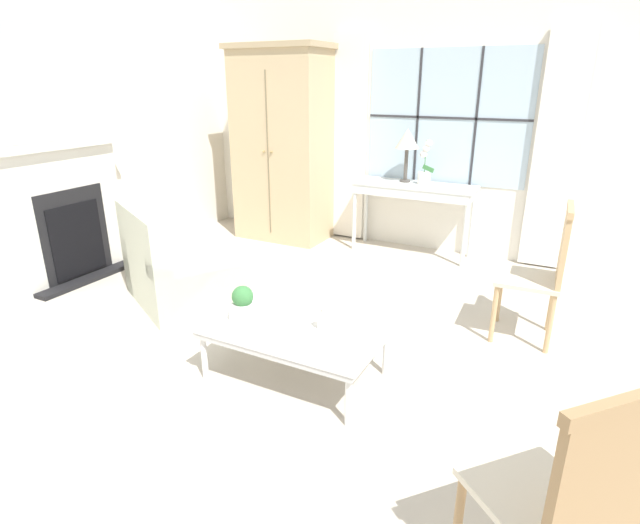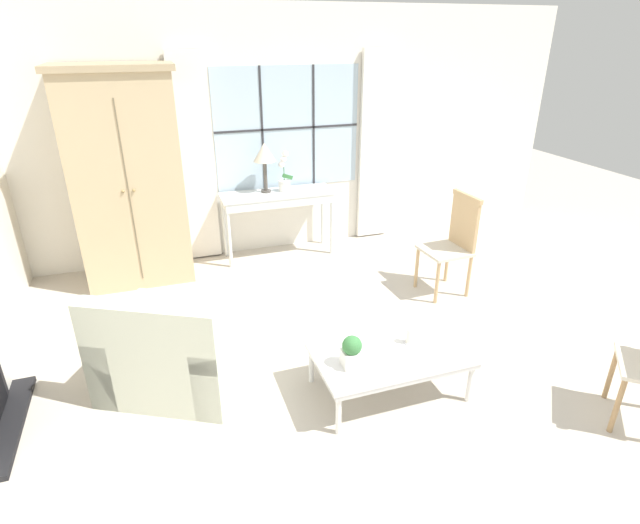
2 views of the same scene
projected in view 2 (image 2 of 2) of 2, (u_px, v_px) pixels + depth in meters
The scene contains 11 objects.
ground_plane at pixel (397, 384), 3.87m from camera, with size 14.00×14.00×0.00m, color #BCB2A3.
wall_back_windowed at pixel (288, 135), 5.89m from camera, with size 7.20×0.14×2.80m.
armoire at pixel (128, 179), 5.13m from camera, with size 1.15×0.70×2.23m.
console_table at pixel (277, 200), 5.86m from camera, with size 1.32×0.42×0.79m.
table_lamp at pixel (264, 154), 5.64m from camera, with size 0.26×0.26×0.57m.
potted_orchid at pixel (284, 176), 5.81m from camera, with size 0.17×0.14×0.47m.
armchair_upholstered at pixel (175, 353), 3.78m from camera, with size 1.28×1.22×0.86m.
side_chair_wooden at pixel (454, 239), 5.06m from camera, with size 0.46×0.46×1.04m.
coffee_table at pixel (390, 354), 3.67m from camera, with size 1.13×0.69×0.37m.
potted_plant_small at pixel (352, 351), 3.43m from camera, with size 0.14×0.14×0.23m.
pillar_candle at pixel (410, 337), 3.71m from camera, with size 0.09×0.09×0.14m.
Camera 2 is at (-1.57, -2.76, 2.49)m, focal length 28.00 mm.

